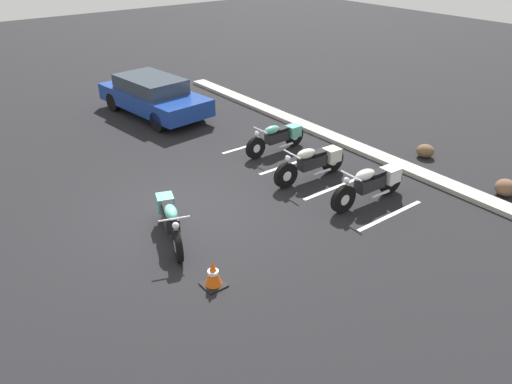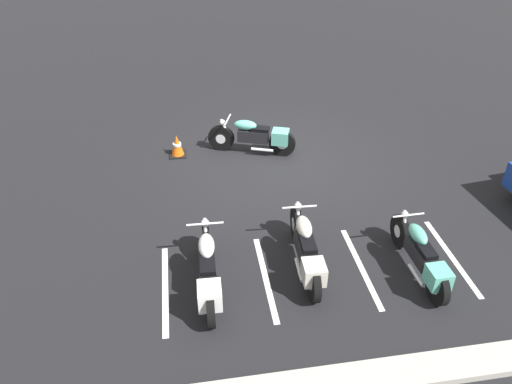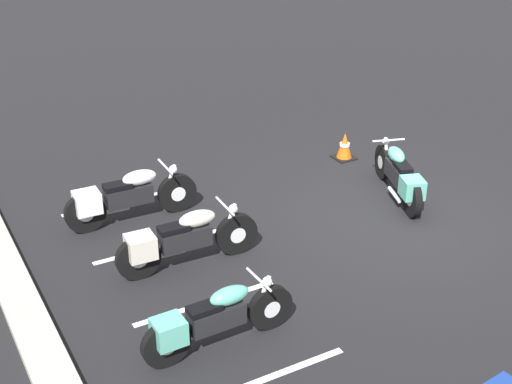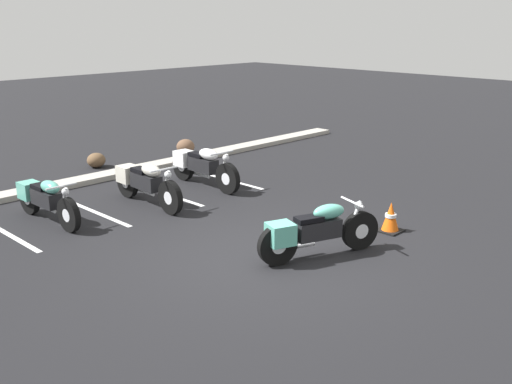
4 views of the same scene
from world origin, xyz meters
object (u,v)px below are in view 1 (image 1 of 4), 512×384
object	(u,v)px
traffic_cone	(213,274)
parked_bike_1	(314,162)
parked_bike_0	(278,137)
landscape_rock_1	(506,188)
motorcycle_teal_featured	(170,218)
parked_bike_2	(372,183)
landscape_rock_0	(425,151)
car_blue	(153,95)

from	to	relation	value
traffic_cone	parked_bike_1	bearing A→B (deg)	115.36
parked_bike_0	landscape_rock_1	size ratio (longest dim) A/B	4.15
motorcycle_teal_featured	landscape_rock_1	bearing A→B (deg)	85.22
parked_bike_2	landscape_rock_0	xyz separation A→B (m)	(-0.77, 3.17, -0.29)
parked_bike_2	car_blue	xyz separation A→B (m)	(-8.60, -1.18, 0.21)
motorcycle_teal_featured	landscape_rock_1	xyz separation A→B (m)	(3.28, 7.25, -0.24)
parked_bike_0	landscape_rock_0	distance (m)	4.13
parked_bike_0	traffic_cone	xyz separation A→B (m)	(4.00, -4.84, -0.19)
landscape_rock_0	landscape_rock_1	bearing A→B (deg)	-8.62
parked_bike_0	landscape_rock_0	world-z (taller)	parked_bike_0
parked_bike_2	landscape_rock_0	size ratio (longest dim) A/B	4.62
parked_bike_0	parked_bike_2	xyz separation A→B (m)	(3.61, -0.18, 0.04)
parked_bike_0	parked_bike_1	xyz separation A→B (m)	(1.91, -0.43, 0.03)
motorcycle_teal_featured	parked_bike_2	world-z (taller)	parked_bike_2
parked_bike_0	traffic_cone	distance (m)	6.28
car_blue	landscape_rock_0	xyz separation A→B (m)	(7.83, 4.35, -0.50)
parked_bike_2	car_blue	distance (m)	8.68
parked_bike_2	traffic_cone	xyz separation A→B (m)	(0.39, -4.66, -0.22)
motorcycle_teal_featured	parked_bike_2	xyz separation A→B (m)	(1.50, 4.47, 0.02)
motorcycle_teal_featured	car_blue	distance (m)	7.83
landscape_rock_0	traffic_cone	bearing A→B (deg)	-81.57
parked_bike_1	traffic_cone	distance (m)	4.88
parked_bike_1	landscape_rock_0	bearing A→B (deg)	167.21
motorcycle_teal_featured	car_blue	bearing A→B (deg)	174.71
parked_bike_0	parked_bike_1	distance (m)	1.96
parked_bike_1	landscape_rock_1	world-z (taller)	parked_bike_1
motorcycle_teal_featured	parked_bike_2	distance (m)	4.72
parked_bike_2	traffic_cone	distance (m)	4.68
landscape_rock_0	motorcycle_teal_featured	bearing A→B (deg)	-95.45
motorcycle_teal_featured	landscape_rock_0	xyz separation A→B (m)	(0.73, 7.64, -0.27)
parked_bike_2	landscape_rock_1	size ratio (longest dim) A/B	4.49
motorcycle_teal_featured	car_blue	world-z (taller)	car_blue
car_blue	parked_bike_2	bearing A→B (deg)	1.47
parked_bike_0	parked_bike_2	distance (m)	3.61
parked_bike_1	car_blue	world-z (taller)	car_blue
car_blue	parked_bike_1	bearing A→B (deg)	1.34
motorcycle_teal_featured	parked_bike_2	size ratio (longest dim) A/B	0.92
parked_bike_0	landscape_rock_0	xyz separation A→B (m)	(2.84, 2.99, -0.25)
parked_bike_1	parked_bike_2	size ratio (longest dim) A/B	0.99
parked_bike_1	landscape_rock_1	size ratio (longest dim) A/B	4.43
motorcycle_teal_featured	parked_bike_2	bearing A→B (deg)	91.04
landscape_rock_1	parked_bike_2	bearing A→B (deg)	-122.65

